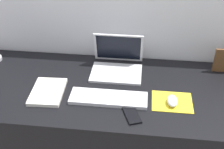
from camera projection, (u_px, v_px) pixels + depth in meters
The scene contains 9 objects.
back_wall at pixel (118, 62), 2.01m from camera, with size 3.06×0.05×1.36m, color silver.
desk at pixel (111, 135), 1.87m from camera, with size 1.86×0.69×0.74m, color black.
laptop at pixel (117, 62), 1.79m from camera, with size 0.30×0.26×0.21m.
keyboard at pixel (109, 98), 1.56m from camera, with size 0.41×0.13×0.02m, color silver.
mousepad at pixel (172, 102), 1.55m from camera, with size 0.21×0.17×0.00m, color yellow.
mouse at pixel (172, 101), 1.53m from camera, with size 0.06×0.10×0.03m, color silver.
cell_phone at pixel (132, 115), 1.46m from camera, with size 0.06×0.13×0.01m, color black.
notebook_pad at pixel (48, 92), 1.61m from camera, with size 0.17×0.24×0.02m, color silver.
picture_frame at pixel (224, 61), 1.76m from camera, with size 0.12×0.02×0.15m, color brown.
Camera 1 is at (0.16, -1.32, 1.73)m, focal length 47.47 mm.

